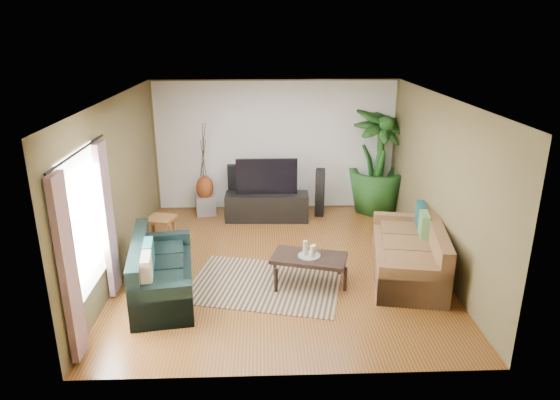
{
  "coord_description": "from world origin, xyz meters",
  "views": [
    {
      "loc": [
        -0.28,
        -7.36,
        3.67
      ],
      "look_at": [
        0.0,
        0.2,
        1.05
      ],
      "focal_mm": 32.0,
      "sensor_mm": 36.0,
      "label": 1
    }
  ],
  "objects_px": {
    "television": "(267,176)",
    "potted_plant": "(378,161)",
    "speaker_left": "(232,189)",
    "pedestal": "(206,205)",
    "sofa_right": "(408,248)",
    "speaker_right": "(320,192)",
    "sofa_left": "(163,268)",
    "side_table": "(162,230)",
    "tv_stand": "(267,207)",
    "vase": "(205,188)",
    "coffee_table": "(309,270)"
  },
  "relations": [
    {
      "from": "speaker_left",
      "to": "vase",
      "type": "bearing_deg",
      "value": -175.51
    },
    {
      "from": "sofa_left",
      "to": "side_table",
      "type": "height_order",
      "value": "sofa_left"
    },
    {
      "from": "speaker_left",
      "to": "pedestal",
      "type": "bearing_deg",
      "value": -175.51
    },
    {
      "from": "sofa_left",
      "to": "sofa_right",
      "type": "distance_m",
      "value": 3.74
    },
    {
      "from": "pedestal",
      "to": "television",
      "type": "bearing_deg",
      "value": -16.03
    },
    {
      "from": "sofa_right",
      "to": "pedestal",
      "type": "xyz_separation_m",
      "value": [
        -3.43,
        2.76,
        -0.23
      ]
    },
    {
      "from": "sofa_left",
      "to": "speaker_left",
      "type": "height_order",
      "value": "speaker_left"
    },
    {
      "from": "speaker_left",
      "to": "potted_plant",
      "type": "xyz_separation_m",
      "value": [
        3.0,
        0.0,
        0.57
      ]
    },
    {
      "from": "coffee_table",
      "to": "speaker_right",
      "type": "distance_m",
      "value": 2.93
    },
    {
      "from": "pedestal",
      "to": "coffee_table",
      "type": "bearing_deg",
      "value": -58.57
    },
    {
      "from": "tv_stand",
      "to": "television",
      "type": "height_order",
      "value": "television"
    },
    {
      "from": "sofa_left",
      "to": "coffee_table",
      "type": "distance_m",
      "value": 2.15
    },
    {
      "from": "speaker_left",
      "to": "pedestal",
      "type": "distance_m",
      "value": 0.64
    },
    {
      "from": "tv_stand",
      "to": "coffee_table",
      "type": "bearing_deg",
      "value": -75.22
    },
    {
      "from": "coffee_table",
      "to": "speaker_right",
      "type": "height_order",
      "value": "speaker_right"
    },
    {
      "from": "coffee_table",
      "to": "speaker_left",
      "type": "height_order",
      "value": "speaker_left"
    },
    {
      "from": "sofa_left",
      "to": "sofa_right",
      "type": "relative_size",
      "value": 0.85
    },
    {
      "from": "sofa_left",
      "to": "tv_stand",
      "type": "height_order",
      "value": "sofa_left"
    },
    {
      "from": "vase",
      "to": "sofa_left",
      "type": "bearing_deg",
      "value": -94.54
    },
    {
      "from": "tv_stand",
      "to": "potted_plant",
      "type": "xyz_separation_m",
      "value": [
        2.29,
        0.47,
        0.81
      ]
    },
    {
      "from": "tv_stand",
      "to": "pedestal",
      "type": "distance_m",
      "value": 1.32
    },
    {
      "from": "sofa_left",
      "to": "sofa_right",
      "type": "height_order",
      "value": "same"
    },
    {
      "from": "television",
      "to": "vase",
      "type": "distance_m",
      "value": 1.36
    },
    {
      "from": "sofa_right",
      "to": "speaker_right",
      "type": "xyz_separation_m",
      "value": [
        -1.08,
        2.58,
        0.07
      ]
    },
    {
      "from": "tv_stand",
      "to": "speaker_left",
      "type": "xyz_separation_m",
      "value": [
        -0.71,
        0.47,
        0.23
      ]
    },
    {
      "from": "coffee_table",
      "to": "tv_stand",
      "type": "relative_size",
      "value": 0.66
    },
    {
      "from": "side_table",
      "to": "pedestal",
      "type": "bearing_deg",
      "value": 66.12
    },
    {
      "from": "tv_stand",
      "to": "television",
      "type": "xyz_separation_m",
      "value": [
        0.0,
        0.02,
        0.63
      ]
    },
    {
      "from": "coffee_table",
      "to": "tv_stand",
      "type": "bearing_deg",
      "value": 118.79
    },
    {
      "from": "vase",
      "to": "pedestal",
      "type": "bearing_deg",
      "value": 0.0
    },
    {
      "from": "television",
      "to": "side_table",
      "type": "height_order",
      "value": "television"
    },
    {
      "from": "speaker_left",
      "to": "pedestal",
      "type": "height_order",
      "value": "speaker_left"
    },
    {
      "from": "sofa_right",
      "to": "coffee_table",
      "type": "relative_size",
      "value": 2.02
    },
    {
      "from": "television",
      "to": "potted_plant",
      "type": "distance_m",
      "value": 2.34
    },
    {
      "from": "sofa_left",
      "to": "speaker_left",
      "type": "xyz_separation_m",
      "value": [
        0.82,
        3.39,
        0.08
      ]
    },
    {
      "from": "potted_plant",
      "to": "pedestal",
      "type": "bearing_deg",
      "value": -178.61
    },
    {
      "from": "coffee_table",
      "to": "side_table",
      "type": "distance_m",
      "value": 2.97
    },
    {
      "from": "speaker_left",
      "to": "speaker_right",
      "type": "bearing_deg",
      "value": -12.71
    },
    {
      "from": "television",
      "to": "vase",
      "type": "xyz_separation_m",
      "value": [
        -1.26,
        0.36,
        -0.34
      ]
    },
    {
      "from": "speaker_left",
      "to": "potted_plant",
      "type": "relative_size",
      "value": 0.47
    },
    {
      "from": "coffee_table",
      "to": "potted_plant",
      "type": "relative_size",
      "value": 0.5
    },
    {
      "from": "vase",
      "to": "tv_stand",
      "type": "bearing_deg",
      "value": -16.86
    },
    {
      "from": "sofa_left",
      "to": "speaker_left",
      "type": "bearing_deg",
      "value": -22.02
    },
    {
      "from": "pedestal",
      "to": "side_table",
      "type": "bearing_deg",
      "value": -113.88
    },
    {
      "from": "speaker_left",
      "to": "speaker_right",
      "type": "xyz_separation_m",
      "value": [
        1.79,
        -0.26,
        -0.01
      ]
    },
    {
      "from": "vase",
      "to": "television",
      "type": "bearing_deg",
      "value": -16.03
    },
    {
      "from": "sofa_left",
      "to": "pedestal",
      "type": "xyz_separation_m",
      "value": [
        0.26,
        3.3,
        -0.23
      ]
    },
    {
      "from": "television",
      "to": "pedestal",
      "type": "relative_size",
      "value": 3.09
    },
    {
      "from": "sofa_right",
      "to": "speaker_left",
      "type": "height_order",
      "value": "speaker_left"
    },
    {
      "from": "sofa_right",
      "to": "speaker_right",
      "type": "height_order",
      "value": "speaker_right"
    }
  ]
}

